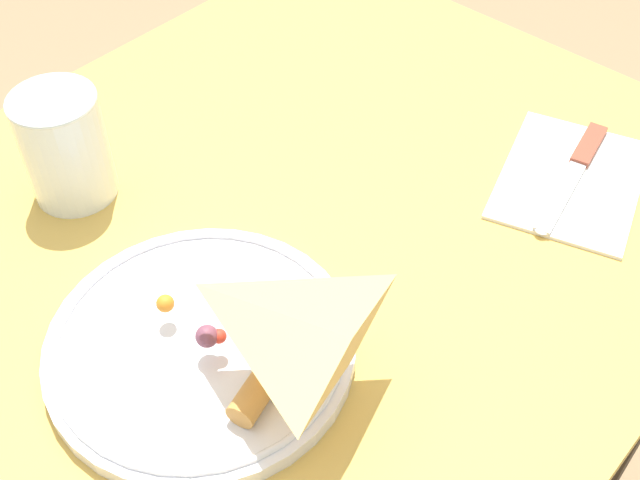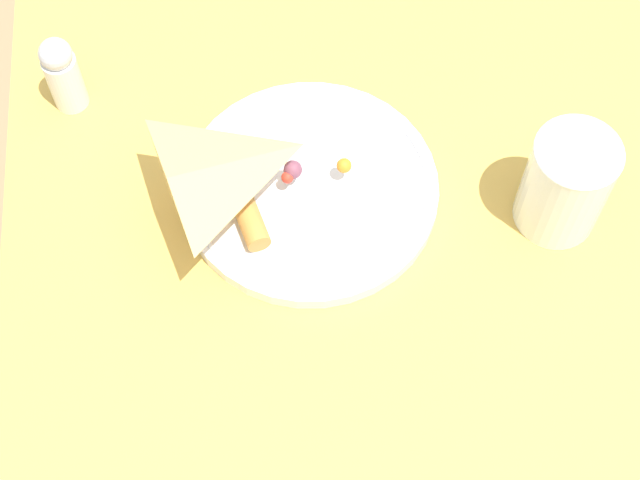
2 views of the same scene
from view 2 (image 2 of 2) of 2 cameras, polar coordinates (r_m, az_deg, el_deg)
dining_table at (r=1.06m, az=3.10°, el=-7.37°), size 0.92×0.73×0.75m
plate_pizza at (r=0.99m, az=-0.75°, el=3.09°), size 0.26×0.26×0.05m
milk_glass at (r=0.98m, az=14.05°, el=3.03°), size 0.08×0.08×0.12m
salt_shaker at (r=1.07m, az=-14.77°, el=9.37°), size 0.04×0.04×0.10m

